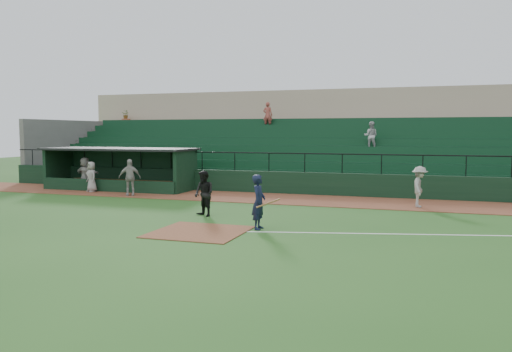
% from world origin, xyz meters
% --- Properties ---
extents(ground, '(90.00, 90.00, 0.00)m').
position_xyz_m(ground, '(0.00, 0.00, 0.00)').
color(ground, '#23501A').
rests_on(ground, ground).
extents(warning_track, '(40.00, 4.00, 0.03)m').
position_xyz_m(warning_track, '(0.00, 8.00, 0.01)').
color(warning_track, brown).
rests_on(warning_track, ground).
extents(home_plate_dirt, '(3.00, 3.00, 0.03)m').
position_xyz_m(home_plate_dirt, '(0.00, -1.00, 0.01)').
color(home_plate_dirt, brown).
rests_on(home_plate_dirt, ground).
extents(foul_line, '(17.49, 4.44, 0.01)m').
position_xyz_m(foul_line, '(8.00, 1.20, 0.01)').
color(foul_line, white).
rests_on(foul_line, ground).
extents(stadium_structure, '(38.00, 13.08, 6.40)m').
position_xyz_m(stadium_structure, '(-0.00, 16.46, 2.30)').
color(stadium_structure, black).
rests_on(stadium_structure, ground).
extents(dugout, '(8.90, 3.20, 2.42)m').
position_xyz_m(dugout, '(-9.75, 9.56, 1.33)').
color(dugout, black).
rests_on(dugout, ground).
extents(batter_at_plate, '(1.05, 0.73, 1.90)m').
position_xyz_m(batter_at_plate, '(1.73, 0.16, 0.95)').
color(batter_at_plate, black).
rests_on(batter_at_plate, ground).
extents(umpire, '(1.11, 1.04, 1.82)m').
position_xyz_m(umpire, '(-1.19, 2.04, 0.91)').
color(umpire, black).
rests_on(umpire, ground).
extents(runner, '(0.72, 1.20, 1.82)m').
position_xyz_m(runner, '(6.92, 7.14, 0.94)').
color(runner, '#9F9A95').
rests_on(runner, warning_track).
extents(dugout_player_a, '(1.20, 0.93, 1.91)m').
position_xyz_m(dugout_player_a, '(-7.53, 6.65, 0.98)').
color(dugout_player_a, '#A6A19B').
rests_on(dugout_player_a, warning_track).
extents(dugout_player_b, '(0.98, 0.87, 1.68)m').
position_xyz_m(dugout_player_b, '(-10.45, 7.40, 0.87)').
color(dugout_player_b, '#9A9590').
rests_on(dugout_player_b, warning_track).
extents(dugout_player_c, '(1.82, 0.99, 1.87)m').
position_xyz_m(dugout_player_c, '(-11.41, 8.13, 0.97)').
color(dugout_player_c, '#A39E99').
rests_on(dugout_player_c, warning_track).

